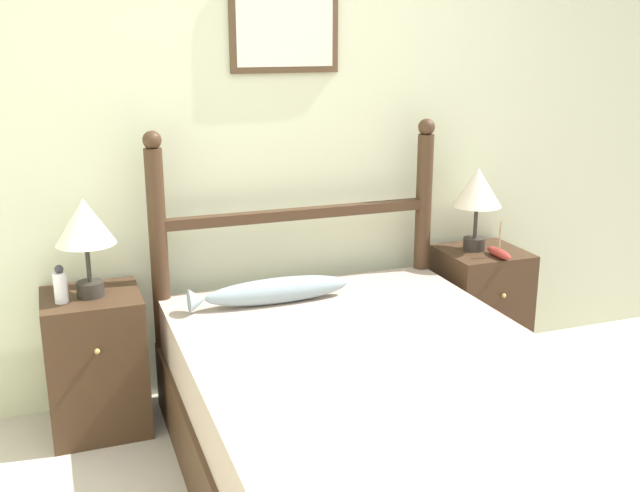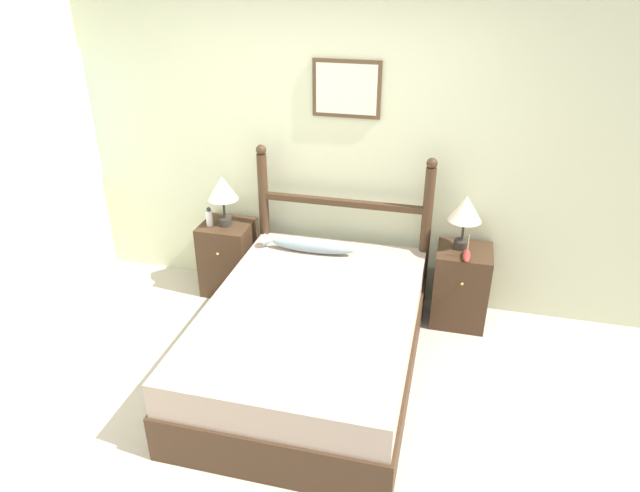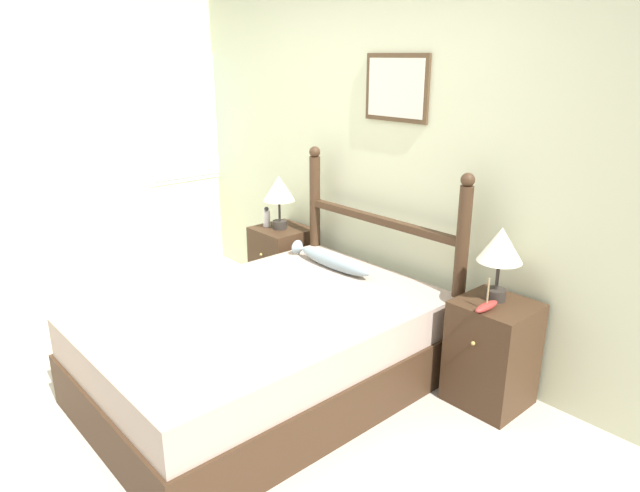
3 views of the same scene
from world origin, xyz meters
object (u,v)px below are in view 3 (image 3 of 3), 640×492
object	(u,v)px
nightstand_right	(492,353)
fish_pillow	(331,260)
nightstand_left	(282,265)
table_lamp_right	(500,248)
model_boat	(487,306)
table_lamp_left	(279,191)
bottle	(267,218)
bed	(266,349)

from	to	relation	value
nightstand_right	fish_pillow	distance (m)	1.27
nightstand_left	table_lamp_right	bearing A→B (deg)	0.97
nightstand_left	model_boat	size ratio (longest dim) A/B	3.21
nightstand_left	table_lamp_left	bearing A→B (deg)	-81.79
nightstand_right	bottle	bearing A→B (deg)	-178.39
table_lamp_left	model_boat	bearing A→B (deg)	-3.16
nightstand_left	table_lamp_right	world-z (taller)	table_lamp_right
bottle	model_boat	bearing A→B (deg)	-1.89
table_lamp_left	fish_pillow	bearing A→B (deg)	-10.77
table_lamp_left	nightstand_right	bearing A→B (deg)	0.54
nightstand_right	bed	bearing A→B (deg)	-137.41
nightstand_right	table_lamp_left	xyz separation A→B (m)	(-2.00, -0.02, 0.64)
bottle	model_boat	world-z (taller)	model_boat
nightstand_left	table_lamp_left	world-z (taller)	table_lamp_left
nightstand_right	fish_pillow	xyz separation A→B (m)	(-1.22, -0.17, 0.30)
nightstand_right	table_lamp_right	xyz separation A→B (m)	(-0.04, 0.03, 0.64)
table_lamp_left	bottle	distance (m)	0.27
nightstand_left	fish_pillow	bearing A→B (deg)	-12.07
table_lamp_left	fish_pillow	size ratio (longest dim) A/B	0.58
nightstand_left	nightstand_right	xyz separation A→B (m)	(2.00, 0.00, 0.00)
bed	fish_pillow	distance (m)	0.86
bed	table_lamp_right	xyz separation A→B (m)	(0.96, 0.95, 0.69)
table_lamp_right	bottle	bearing A→B (deg)	-177.45
fish_pillow	bottle	bearing A→B (deg)	173.18
table_lamp_left	table_lamp_right	distance (m)	1.96
nightstand_right	table_lamp_right	size ratio (longest dim) A/B	1.48
nightstand_left	nightstand_right	distance (m)	2.00
nightstand_right	bottle	xyz separation A→B (m)	(-2.12, -0.06, 0.40)
table_lamp_right	model_boat	distance (m)	0.34
nightstand_left	table_lamp_right	xyz separation A→B (m)	(1.97, 0.03, 0.64)
fish_pillow	model_boat	bearing A→B (deg)	1.76
bed	table_lamp_right	bearing A→B (deg)	44.66
nightstand_left	table_lamp_left	size ratio (longest dim) A/B	1.48
nightstand_left	bottle	world-z (taller)	bottle
bed	table_lamp_right	world-z (taller)	table_lamp_right
table_lamp_left	model_boat	distance (m)	2.03
model_boat	nightstand_left	bearing A→B (deg)	176.31
nightstand_right	table_lamp_right	distance (m)	0.64
bed	nightstand_left	distance (m)	1.36
bed	fish_pillow	size ratio (longest dim) A/B	2.78
model_boat	fish_pillow	xyz separation A→B (m)	(-1.23, -0.04, -0.05)
bed	fish_pillow	world-z (taller)	fish_pillow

